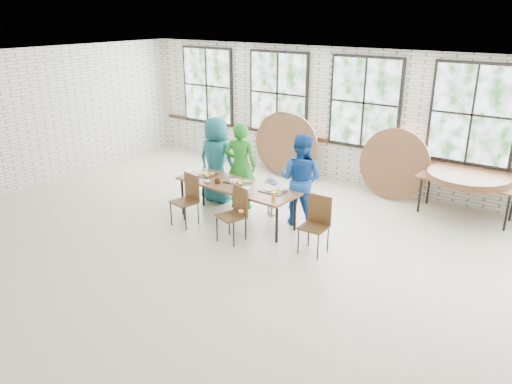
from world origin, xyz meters
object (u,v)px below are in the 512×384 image
dining_table (236,187)px  chair_near_left (188,195)px  storage_table (468,183)px  chair_near_right (236,209)px

dining_table → chair_near_left: (-0.69, -0.56, -0.13)m
dining_table → storage_table: same height
dining_table → chair_near_left: size_ratio=2.57×
chair_near_right → storage_table: bearing=68.8°
chair_near_left → dining_table: bearing=50.1°
dining_table → chair_near_left: chair_near_left is taller
dining_table → chair_near_right: chair_near_right is taller
chair_near_left → storage_table: bearing=50.0°
chair_near_left → storage_table: 5.25m
dining_table → storage_table: bearing=42.4°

